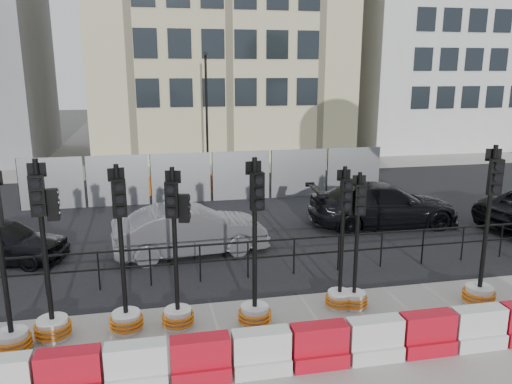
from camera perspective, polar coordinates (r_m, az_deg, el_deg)
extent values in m
plane|color=#51514C|center=(11.75, 0.19, -12.18)|extent=(120.00, 120.00, 0.00)
cube|color=gray|center=(9.21, 4.26, -20.12)|extent=(40.00, 6.00, 0.02)
cube|color=black|center=(18.21, -4.32, -2.62)|extent=(40.00, 14.00, 0.03)
cube|color=gray|center=(26.92, -6.79, 2.69)|extent=(40.00, 4.00, 0.02)
cube|color=beige|center=(32.83, -4.53, 20.49)|extent=(15.00, 10.00, 18.00)
cube|color=silver|center=(37.70, 19.93, 17.34)|extent=(12.00, 9.00, 16.00)
cylinder|color=black|center=(12.71, -22.97, -8.79)|extent=(0.04, 0.04, 1.00)
cylinder|color=black|center=(12.52, -17.53, -8.66)|extent=(0.04, 0.04, 1.00)
cylinder|color=black|center=(12.44, -11.98, -8.45)|extent=(0.04, 0.04, 1.00)
cylinder|color=black|center=(12.48, -6.41, -8.16)|extent=(0.04, 0.04, 1.00)
cylinder|color=black|center=(12.63, -0.93, -7.80)|extent=(0.04, 0.04, 1.00)
cylinder|color=black|center=(12.89, 4.37, -7.38)|extent=(0.04, 0.04, 1.00)
cylinder|color=black|center=(13.25, 9.40, -6.93)|extent=(0.04, 0.04, 1.00)
cylinder|color=black|center=(13.71, 14.12, -6.45)|extent=(0.04, 0.04, 1.00)
cylinder|color=black|center=(14.26, 18.50, -5.97)|extent=(0.04, 0.04, 1.00)
cylinder|color=black|center=(14.88, 22.53, -5.50)|extent=(0.04, 0.04, 1.00)
cylinder|color=black|center=(15.57, 26.21, -5.04)|extent=(0.04, 0.04, 1.00)
cube|color=black|center=(12.46, -0.94, -5.74)|extent=(18.00, 0.04, 0.04)
cube|color=black|center=(12.61, -0.93, -7.59)|extent=(18.00, 0.04, 0.04)
cube|color=gray|center=(20.15, -22.32, 0.87)|extent=(2.30, 0.05, 2.00)
cylinder|color=black|center=(20.40, -25.48, 0.70)|extent=(0.05, 0.05, 2.00)
cube|color=gray|center=(19.83, -15.50, 1.21)|extent=(2.30, 0.05, 2.00)
cylinder|color=black|center=(19.95, -18.79, 1.05)|extent=(0.05, 0.05, 2.00)
cube|color=gray|center=(19.80, -8.56, 1.55)|extent=(2.30, 0.05, 2.00)
cylinder|color=black|center=(19.78, -11.89, 1.39)|extent=(0.05, 0.05, 2.00)
cube|color=gray|center=(20.06, -1.70, 1.86)|extent=(2.30, 0.05, 2.00)
cylinder|color=black|center=(19.90, -4.97, 1.71)|extent=(0.05, 0.05, 2.00)
cube|color=gray|center=(20.60, 4.89, 2.13)|extent=(2.30, 0.05, 2.00)
cylinder|color=black|center=(20.31, 1.77, 2.00)|extent=(0.05, 0.05, 2.00)
cube|color=gray|center=(21.40, 11.07, 2.36)|extent=(2.30, 0.05, 2.00)
cylinder|color=black|center=(20.99, 8.17, 2.25)|extent=(0.05, 0.05, 2.00)
cube|color=orange|center=(21.45, -16.22, 0.45)|extent=(1.00, 0.40, 0.80)
cube|color=orange|center=(21.37, -10.88, 0.71)|extent=(1.00, 0.40, 0.80)
cube|color=orange|center=(21.48, -5.54, 0.96)|extent=(1.00, 0.40, 0.80)
cube|color=orange|center=(21.77, -0.30, 1.20)|extent=(1.00, 0.40, 0.80)
cube|color=orange|center=(22.24, 4.76, 1.42)|extent=(1.00, 0.40, 0.80)
cylinder|color=black|center=(25.57, -5.66, 8.91)|extent=(0.12, 0.12, 6.00)
cube|color=black|center=(25.24, -5.75, 15.43)|extent=(0.12, 0.50, 0.12)
cube|color=red|center=(8.96, -20.61, -18.04)|extent=(1.00, 0.35, 0.50)
cube|color=silver|center=(9.05, -13.39, -20.10)|extent=(1.00, 0.50, 0.30)
cube|color=silver|center=(8.84, -13.54, -17.94)|extent=(1.00, 0.35, 0.50)
cube|color=red|center=(9.06, -6.33, -19.75)|extent=(1.00, 0.50, 0.30)
cube|color=red|center=(8.85, -6.40, -17.59)|extent=(1.00, 0.35, 0.50)
cube|color=silver|center=(9.19, 0.58, -19.13)|extent=(1.00, 0.50, 0.30)
cube|color=silver|center=(8.98, 0.59, -16.98)|extent=(1.00, 0.35, 0.50)
cube|color=red|center=(9.43, 7.16, -18.29)|extent=(1.00, 0.50, 0.30)
cube|color=red|center=(9.23, 7.24, -16.19)|extent=(1.00, 0.35, 0.50)
cube|color=silver|center=(9.79, 13.27, -17.31)|extent=(1.00, 0.50, 0.30)
cube|color=silver|center=(9.59, 13.41, -15.25)|extent=(1.00, 0.35, 0.50)
cube|color=red|center=(10.23, 18.85, -16.23)|extent=(1.00, 0.50, 0.30)
cube|color=red|center=(10.04, 19.03, -14.25)|extent=(1.00, 0.35, 0.50)
cube|color=silver|center=(10.76, 23.85, -15.13)|extent=(1.00, 0.50, 0.30)
cube|color=silver|center=(10.58, 24.07, -13.23)|extent=(1.00, 0.35, 0.50)
cylinder|color=silver|center=(10.71, -26.07, -15.15)|extent=(0.58, 0.58, 0.43)
torus|color=#C75E0A|center=(10.75, -26.02, -15.55)|extent=(0.70, 0.70, 0.05)
torus|color=#C75E0A|center=(10.71, -26.07, -15.15)|extent=(0.70, 0.70, 0.05)
torus|color=#C75E0A|center=(10.67, -26.12, -14.74)|extent=(0.70, 0.70, 0.05)
cylinder|color=black|center=(10.03, -27.10, -6.48)|extent=(0.10, 0.10, 3.22)
cylinder|color=silver|center=(10.87, -22.19, -14.26)|extent=(0.59, 0.59, 0.44)
torus|color=#C75E0A|center=(10.91, -22.14, -14.67)|extent=(0.71, 0.71, 0.05)
torus|color=#C75E0A|center=(10.87, -22.19, -14.26)|extent=(0.71, 0.71, 0.05)
torus|color=#C75E0A|center=(10.83, -22.23, -13.85)|extent=(0.71, 0.71, 0.05)
cylinder|color=black|center=(10.20, -23.07, -5.55)|extent=(0.10, 0.10, 3.27)
cube|color=black|center=(9.81, -23.70, -0.38)|extent=(0.27, 0.17, 0.76)
cylinder|color=black|center=(9.79, -23.64, -1.86)|extent=(0.17, 0.06, 0.16)
cylinder|color=black|center=(9.73, -23.78, -0.51)|extent=(0.17, 0.06, 0.16)
cylinder|color=black|center=(9.68, -23.91, 0.87)|extent=(0.17, 0.06, 0.16)
cube|color=black|center=(9.92, -23.78, 2.32)|extent=(0.33, 0.05, 0.26)
cube|color=black|center=(9.96, -22.24, -1.35)|extent=(0.23, 0.15, 0.60)
cylinder|color=silver|center=(10.71, -14.58, -14.14)|extent=(0.56, 0.56, 0.42)
torus|color=#C75E0A|center=(10.75, -14.55, -14.53)|extent=(0.68, 0.68, 0.05)
torus|color=#C75E0A|center=(10.71, -14.58, -14.14)|extent=(0.68, 0.68, 0.05)
torus|color=#C75E0A|center=(10.67, -14.61, -13.75)|extent=(0.68, 0.68, 0.05)
cylinder|color=black|center=(10.05, -15.15, -5.70)|extent=(0.09, 0.09, 3.12)
cube|color=black|center=(9.67, -15.37, -0.68)|extent=(0.28, 0.20, 0.73)
cylinder|color=black|center=(9.64, -15.20, -2.11)|extent=(0.16, 0.09, 0.16)
cylinder|color=black|center=(9.59, -15.29, -0.79)|extent=(0.16, 0.09, 0.16)
cylinder|color=black|center=(9.53, -15.38, 0.54)|extent=(0.16, 0.09, 0.16)
cube|color=black|center=(9.76, -15.71, 1.94)|extent=(0.31, 0.10, 0.25)
cylinder|color=silver|center=(10.65, -8.90, -14.04)|extent=(0.55, 0.55, 0.41)
torus|color=#C75E0A|center=(10.69, -8.89, -14.42)|extent=(0.66, 0.66, 0.05)
torus|color=#C75E0A|center=(10.65, -8.90, -14.04)|extent=(0.66, 0.66, 0.05)
torus|color=#C75E0A|center=(10.61, -8.92, -13.65)|extent=(0.66, 0.66, 0.05)
cylinder|color=black|center=(10.00, -9.25, -5.76)|extent=(0.09, 0.09, 3.05)
cube|color=black|center=(9.62, -9.60, -0.87)|extent=(0.27, 0.20, 0.71)
cylinder|color=black|center=(9.60, -9.65, -2.28)|extent=(0.16, 0.09, 0.15)
cylinder|color=black|center=(9.54, -9.71, -0.99)|extent=(0.16, 0.09, 0.15)
cylinder|color=black|center=(9.49, -9.76, 0.32)|extent=(0.16, 0.09, 0.15)
cube|color=black|center=(9.70, -9.47, 1.73)|extent=(0.30, 0.10, 0.24)
cube|color=black|center=(9.75, -8.24, -1.86)|extent=(0.23, 0.18, 0.56)
cylinder|color=silver|center=(10.60, -0.15, -13.92)|extent=(0.58, 0.58, 0.43)
torus|color=#C75E0A|center=(10.64, -0.15, -14.33)|extent=(0.69, 0.69, 0.05)
torus|color=#C75E0A|center=(10.60, -0.15, -13.92)|extent=(0.69, 0.69, 0.05)
torus|color=#C75E0A|center=(10.56, -0.15, -13.51)|extent=(0.69, 0.69, 0.05)
cylinder|color=black|center=(9.92, -0.15, -5.16)|extent=(0.10, 0.10, 3.20)
cube|color=black|center=(9.54, 0.13, 0.07)|extent=(0.28, 0.19, 0.75)
cylinder|color=black|center=(9.52, 0.32, -1.41)|extent=(0.17, 0.08, 0.16)
cylinder|color=black|center=(9.46, 0.33, -0.04)|extent=(0.17, 0.08, 0.16)
cylinder|color=black|center=(9.41, 0.33, 1.35)|extent=(0.17, 0.08, 0.16)
cube|color=black|center=(9.62, -0.30, 2.79)|extent=(0.32, 0.09, 0.26)
cylinder|color=silver|center=(11.45, 9.51, -12.03)|extent=(0.52, 0.52, 0.39)
torus|color=#C75E0A|center=(11.48, 9.50, -12.38)|extent=(0.63, 0.63, 0.05)
torus|color=#C75E0A|center=(11.45, 9.51, -12.03)|extent=(0.63, 0.63, 0.05)
torus|color=#C75E0A|center=(11.42, 9.53, -11.68)|extent=(0.63, 0.63, 0.05)
cylinder|color=black|center=(10.87, 9.83, -4.65)|extent=(0.09, 0.09, 2.91)
cube|color=black|center=(10.52, 10.26, -0.33)|extent=(0.23, 0.14, 0.68)
cylinder|color=black|center=(10.51, 10.37, -1.56)|extent=(0.15, 0.05, 0.15)
cylinder|color=black|center=(10.46, 10.42, -0.43)|extent=(0.15, 0.05, 0.15)
cylinder|color=black|center=(10.41, 10.47, 0.70)|extent=(0.15, 0.05, 0.15)
cube|color=black|center=(10.60, 10.00, 1.93)|extent=(0.29, 0.03, 0.23)
cube|color=black|center=(10.75, 10.94, -1.13)|extent=(0.19, 0.13, 0.53)
cylinder|color=silver|center=(11.50, 11.10, -12.02)|extent=(0.50, 0.50, 0.37)
torus|color=#C75E0A|center=(11.54, 11.09, -12.35)|extent=(0.61, 0.61, 0.05)
torus|color=#C75E0A|center=(11.50, 11.10, -12.02)|extent=(0.61, 0.61, 0.05)
torus|color=#C75E0A|center=(11.47, 11.12, -11.68)|extent=(0.61, 0.61, 0.05)
cylinder|color=black|center=(10.95, 11.46, -4.96)|extent=(0.08, 0.08, 2.80)
cube|color=black|center=(10.60, 11.82, -0.86)|extent=(0.24, 0.16, 0.65)
cylinder|color=black|center=(10.59, 11.86, -2.03)|extent=(0.15, 0.07, 0.14)
cylinder|color=black|center=(10.53, 11.92, -0.96)|extent=(0.15, 0.07, 0.14)
cylinder|color=black|center=(10.49, 11.97, 0.12)|extent=(0.15, 0.07, 0.14)
cube|color=black|center=(10.68, 11.70, 1.31)|extent=(0.28, 0.07, 0.22)
cylinder|color=silver|center=(12.47, 24.10, -10.75)|extent=(0.59, 0.59, 0.44)
torus|color=#C75E0A|center=(12.51, 24.06, -11.12)|extent=(0.71, 0.71, 0.05)
torus|color=#C75E0A|center=(12.47, 24.10, -10.75)|extent=(0.71, 0.71, 0.05)
torus|color=#C75E0A|center=(12.44, 24.14, -10.38)|extent=(0.71, 0.71, 0.05)
cylinder|color=black|center=(11.89, 24.93, -2.99)|extent=(0.10, 0.10, 3.30)
cube|color=black|center=(11.55, 25.68, 1.54)|extent=(0.29, 0.21, 0.77)
cylinder|color=black|center=(11.52, 25.73, 0.27)|extent=(0.17, 0.09, 0.16)
cylinder|color=black|center=(11.47, 25.86, 1.44)|extent=(0.17, 0.09, 0.16)
cylinder|color=black|center=(11.42, 25.99, 2.63)|extent=(0.17, 0.09, 0.16)
cube|color=black|center=(11.65, 25.51, 3.86)|extent=(0.33, 0.10, 0.26)
imported|color=black|center=(15.35, -27.17, -4.97)|extent=(3.48, 4.39, 1.22)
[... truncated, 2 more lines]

